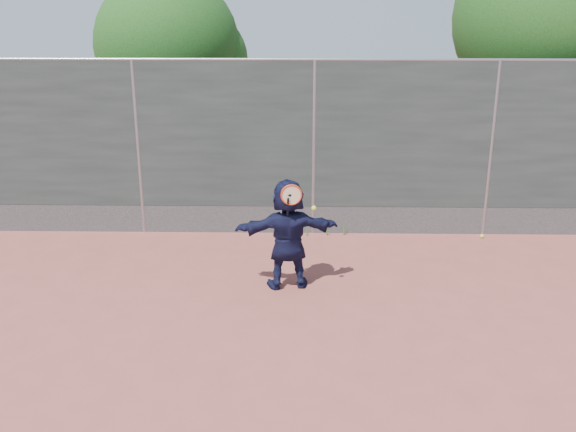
{
  "coord_description": "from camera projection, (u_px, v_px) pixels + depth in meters",
  "views": [
    {
      "loc": [
        -0.23,
        -7.2,
        3.9
      ],
      "look_at": [
        -0.39,
        1.26,
        1.06
      ],
      "focal_mm": 40.0,
      "sensor_mm": 36.0,
      "label": 1
    }
  ],
  "objects": [
    {
      "name": "tree_left",
      "position": [
        176.0,
        50.0,
        13.39
      ],
      "size": [
        3.15,
        3.0,
        4.53
      ],
      "color": "#382314",
      "rests_on": "ground"
    },
    {
      "name": "fence",
      "position": [
        314.0,
        145.0,
        10.87
      ],
      "size": [
        20.0,
        0.06,
        3.03
      ],
      "color": "#38423D",
      "rests_on": "ground"
    },
    {
      "name": "ground",
      "position": [
        317.0,
        328.0,
        8.06
      ],
      "size": [
        80.0,
        80.0,
        0.0
      ],
      "primitive_type": "plane",
      "color": "#9E4C42",
      "rests_on": "ground"
    },
    {
      "name": "player",
      "position": [
        288.0,
        234.0,
        9.01
      ],
      "size": [
        1.53,
        0.7,
        1.59
      ],
      "primitive_type": "imported",
      "rotation": [
        0.0,
        0.0,
        3.3
      ],
      "color": "#131636",
      "rests_on": "ground"
    },
    {
      "name": "tree_right",
      "position": [
        556.0,
        24.0,
        12.31
      ],
      "size": [
        3.78,
        3.6,
        5.39
      ],
      "color": "#382314",
      "rests_on": "ground"
    },
    {
      "name": "swing_action",
      "position": [
        293.0,
        197.0,
        8.63
      ],
      "size": [
        0.49,
        0.13,
        0.51
      ],
      "color": "red",
      "rests_on": "ground"
    },
    {
      "name": "ball_ground",
      "position": [
        482.0,
        236.0,
        11.11
      ],
      "size": [
        0.07,
        0.07,
        0.07
      ],
      "primitive_type": "sphere",
      "color": "#D8F536",
      "rests_on": "ground"
    },
    {
      "name": "weed_clump",
      "position": [
        330.0,
        228.0,
        11.22
      ],
      "size": [
        0.68,
        0.07,
        0.3
      ],
      "color": "#387226",
      "rests_on": "ground"
    }
  ]
}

